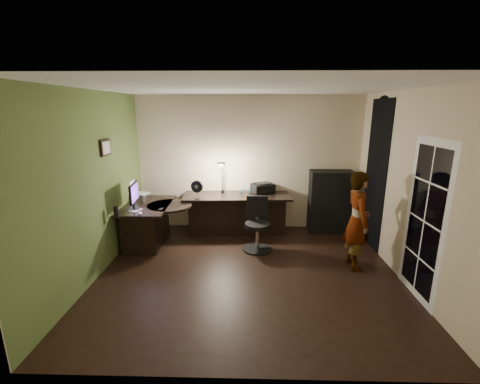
{
  "coord_description": "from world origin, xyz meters",
  "views": [
    {
      "loc": [
        -0.0,
        -4.45,
        2.44
      ],
      "look_at": [
        -0.15,
        1.05,
        1.0
      ],
      "focal_mm": 24.0,
      "sensor_mm": 36.0,
      "label": 1
    }
  ],
  "objects_px": {
    "desk_left": "(149,224)",
    "office_chair": "(258,225)",
    "monitor": "(133,200)",
    "cabinet": "(330,202)",
    "desk_right": "(237,214)",
    "person": "(357,221)"
  },
  "relations": [
    {
      "from": "desk_left",
      "to": "office_chair",
      "type": "xyz_separation_m",
      "value": [
        1.99,
        -0.23,
        0.09
      ]
    },
    {
      "from": "monitor",
      "to": "office_chair",
      "type": "height_order",
      "value": "monitor"
    },
    {
      "from": "desk_left",
      "to": "monitor",
      "type": "relative_size",
      "value": 2.55
    },
    {
      "from": "desk_left",
      "to": "desk_right",
      "type": "bearing_deg",
      "value": 18.45
    },
    {
      "from": "desk_right",
      "to": "cabinet",
      "type": "relative_size",
      "value": 1.68
    },
    {
      "from": "desk_left",
      "to": "cabinet",
      "type": "relative_size",
      "value": 1.04
    },
    {
      "from": "desk_left",
      "to": "desk_right",
      "type": "relative_size",
      "value": 0.62
    },
    {
      "from": "office_chair",
      "to": "cabinet",
      "type": "bearing_deg",
      "value": 31.46
    },
    {
      "from": "cabinet",
      "to": "monitor",
      "type": "distance_m",
      "value": 3.77
    },
    {
      "from": "monitor",
      "to": "office_chair",
      "type": "xyz_separation_m",
      "value": [
        2.13,
        0.05,
        -0.45
      ]
    },
    {
      "from": "desk_right",
      "to": "desk_left",
      "type": "bearing_deg",
      "value": -163.22
    },
    {
      "from": "monitor",
      "to": "person",
      "type": "xyz_separation_m",
      "value": [
        3.65,
        -0.51,
        -0.15
      ]
    },
    {
      "from": "office_chair",
      "to": "person",
      "type": "xyz_separation_m",
      "value": [
        1.51,
        -0.57,
        0.3
      ]
    },
    {
      "from": "desk_left",
      "to": "cabinet",
      "type": "xyz_separation_m",
      "value": [
        3.48,
        0.72,
        0.25
      ]
    },
    {
      "from": "desk_left",
      "to": "person",
      "type": "xyz_separation_m",
      "value": [
        3.51,
        -0.8,
        0.39
      ]
    },
    {
      "from": "cabinet",
      "to": "office_chair",
      "type": "bearing_deg",
      "value": -145.56
    },
    {
      "from": "desk_left",
      "to": "cabinet",
      "type": "height_order",
      "value": "cabinet"
    },
    {
      "from": "desk_right",
      "to": "monitor",
      "type": "xyz_separation_m",
      "value": [
        -1.74,
        -0.86,
        0.52
      ]
    },
    {
      "from": "desk_right",
      "to": "monitor",
      "type": "distance_m",
      "value": 2.01
    },
    {
      "from": "cabinet",
      "to": "monitor",
      "type": "bearing_deg",
      "value": -162.76
    },
    {
      "from": "desk_left",
      "to": "cabinet",
      "type": "bearing_deg",
      "value": 10.54
    },
    {
      "from": "monitor",
      "to": "person",
      "type": "relative_size",
      "value": 0.33
    }
  ]
}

